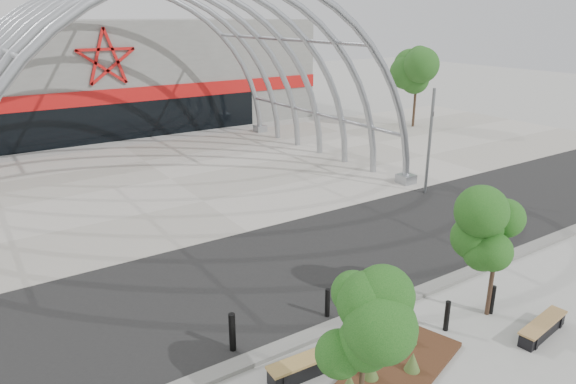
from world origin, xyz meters
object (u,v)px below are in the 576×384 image
bollard_2 (447,316)px  bench_0 (311,365)px  street_tree_0 (365,331)px  street_tree_1 (499,230)px  bench_1 (542,328)px  signal_pole (430,140)px

bollard_2 → bench_0: bearing=171.9°
street_tree_0 → bench_0: street_tree_0 is taller
street_tree_0 → street_tree_1: bearing=12.5°
street_tree_1 → bollard_2: street_tree_1 is taller
bollard_2 → bench_1: bearing=-38.5°
street_tree_1 → bench_0: (-5.88, 0.72, -2.46)m
bench_0 → street_tree_1: bearing=-7.0°
street_tree_1 → bench_1: 2.92m
street_tree_0 → bollard_2: (4.44, 1.47, -2.00)m
street_tree_0 → bench_1: size_ratio=1.62×
street_tree_1 → bench_1: bearing=-76.4°
signal_pole → street_tree_1: (-6.78, -8.60, 0.00)m
bench_0 → bench_1: bearing=-19.5°
signal_pole → street_tree_1: bearing=-128.2°
signal_pole → street_tree_0: signal_pole is taller
bollard_2 → street_tree_0: bearing=-161.7°
signal_pole → bench_0: size_ratio=2.23×
signal_pole → bench_1: (-6.42, -10.09, -2.48)m
street_tree_0 → bench_0: bearing=83.8°
street_tree_0 → street_tree_1: street_tree_1 is taller
street_tree_1 → street_tree_0: bearing=-167.5°
bench_0 → bollard_2: (4.22, -0.60, 0.22)m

